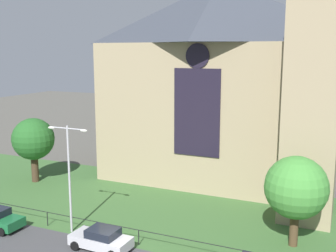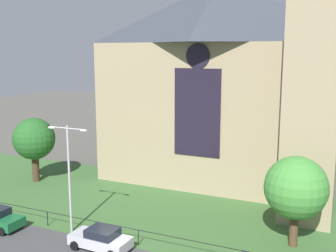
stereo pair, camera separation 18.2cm
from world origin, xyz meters
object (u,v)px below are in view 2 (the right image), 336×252
(streetlamp_near, at_px, (69,165))
(parked_car_silver, at_px, (101,239))
(church_building, at_px, (223,81))
(tree_right_near, at_px, (296,188))
(tree_left_far, at_px, (34,139))

(streetlamp_near, xyz_separation_m, parked_car_silver, (3.57, -1.48, -4.37))
(streetlamp_near, bearing_deg, parked_car_silver, -22.49)
(church_building, relative_size, tree_right_near, 4.12)
(tree_left_far, xyz_separation_m, parked_car_silver, (14.39, -9.86, -3.66))
(church_building, relative_size, parked_car_silver, 6.10)
(tree_right_near, height_order, streetlamp_near, streetlamp_near)
(tree_right_near, bearing_deg, streetlamp_near, -164.05)
(tree_left_far, distance_m, parked_car_silver, 17.83)
(church_building, xyz_separation_m, streetlamp_near, (-6.35, -16.96, -5.16))
(parked_car_silver, bearing_deg, streetlamp_near, -20.51)
(streetlamp_near, bearing_deg, tree_right_near, 15.95)
(tree_left_far, height_order, tree_right_near, tree_left_far)
(tree_left_far, xyz_separation_m, tree_right_near, (26.15, -4.01, -0.26))
(church_building, bearing_deg, tree_right_near, -54.48)
(tree_left_far, height_order, parked_car_silver, tree_left_far)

